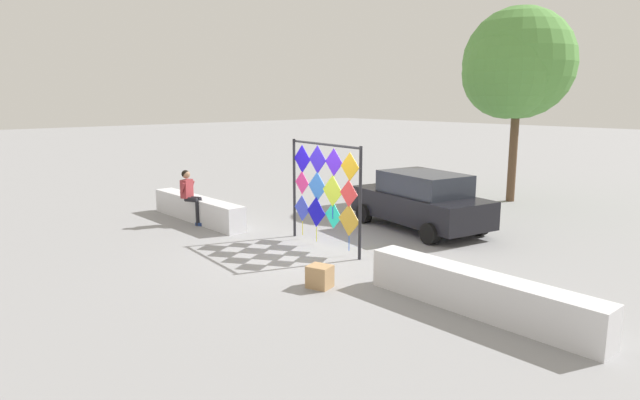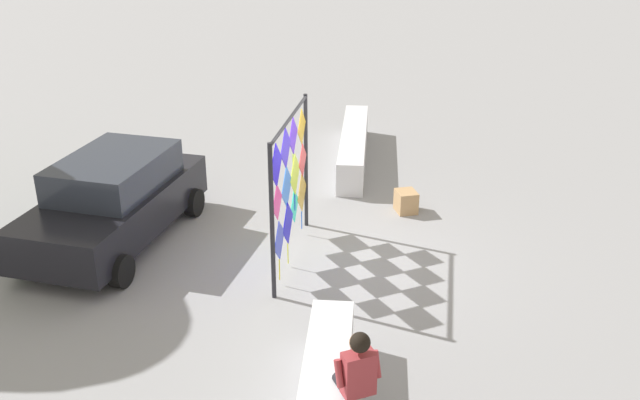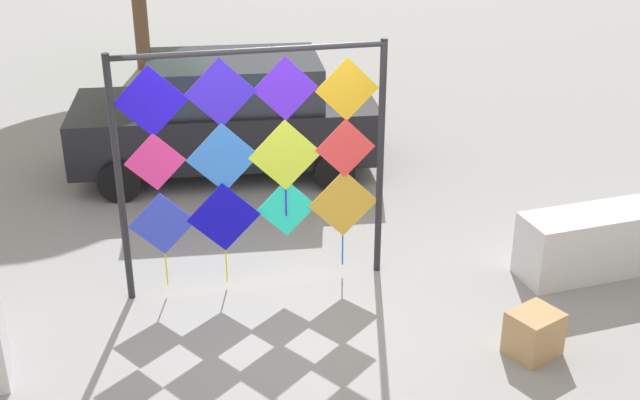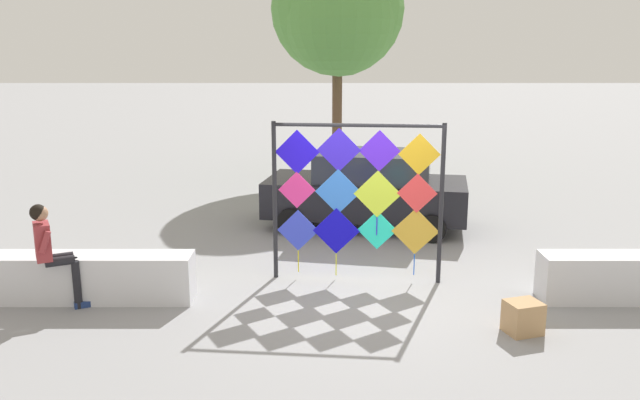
# 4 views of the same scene
# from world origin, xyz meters

# --- Properties ---
(ground) EXTENTS (120.00, 120.00, 0.00)m
(ground) POSITION_xyz_m (0.00, 0.00, 0.00)
(ground) COLOR gray
(plaza_ledge_left) EXTENTS (4.24, 0.55, 0.70)m
(plaza_ledge_left) POSITION_xyz_m (-4.66, -0.26, 0.35)
(plaza_ledge_left) COLOR silver
(plaza_ledge_left) RESTS_ON ground
(kite_display_rack) EXTENTS (2.65, 0.31, 2.52)m
(kite_display_rack) POSITION_xyz_m (-0.10, 0.60, 1.48)
(kite_display_rack) COLOR #232328
(kite_display_rack) RESTS_ON ground
(seated_vendor) EXTENTS (0.74, 0.64, 1.55)m
(seated_vendor) POSITION_xyz_m (-4.41, -0.61, 0.91)
(seated_vendor) COLOR black
(seated_vendor) RESTS_ON ground
(parked_car) EXTENTS (4.29, 2.51, 1.57)m
(parked_car) POSITION_xyz_m (0.29, 3.77, 0.80)
(parked_car) COLOR black
(parked_car) RESTS_ON ground
(cardboard_box_large) EXTENTS (0.53, 0.49, 0.43)m
(cardboard_box_large) POSITION_xyz_m (1.95, -1.39, 0.21)
(cardboard_box_large) COLOR tan
(cardboard_box_large) RESTS_ON ground
(tree_palm_like) EXTENTS (3.69, 4.02, 6.52)m
(tree_palm_like) POSITION_xyz_m (-0.18, 9.19, 4.55)
(tree_palm_like) COLOR brown
(tree_palm_like) RESTS_ON ground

